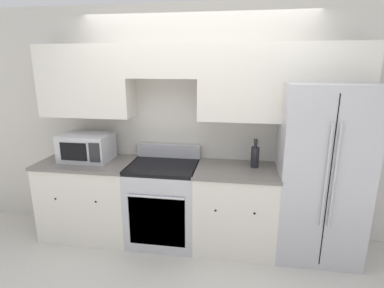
{
  "coord_description": "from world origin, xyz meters",
  "views": [
    {
      "loc": [
        0.47,
        -2.7,
        1.97
      ],
      "look_at": [
        -0.0,
        0.31,
        1.16
      ],
      "focal_mm": 28.0,
      "sensor_mm": 36.0,
      "label": 1
    }
  ],
  "objects_px": {
    "oven_range": "(164,203)",
    "microwave": "(87,147)",
    "bottle": "(255,156)",
    "refrigerator": "(319,172)"
  },
  "relations": [
    {
      "from": "oven_range",
      "to": "bottle",
      "type": "distance_m",
      "value": 1.14
    },
    {
      "from": "oven_range",
      "to": "refrigerator",
      "type": "distance_m",
      "value": 1.69
    },
    {
      "from": "oven_range",
      "to": "refrigerator",
      "type": "xyz_separation_m",
      "value": [
        1.63,
        0.04,
        0.44
      ]
    },
    {
      "from": "microwave",
      "to": "bottle",
      "type": "distance_m",
      "value": 1.88
    },
    {
      "from": "refrigerator",
      "to": "oven_range",
      "type": "bearing_deg",
      "value": -178.49
    },
    {
      "from": "bottle",
      "to": "microwave",
      "type": "bearing_deg",
      "value": -178.71
    },
    {
      "from": "oven_range",
      "to": "bottle",
      "type": "relative_size",
      "value": 3.5
    },
    {
      "from": "oven_range",
      "to": "bottle",
      "type": "bearing_deg",
      "value": 5.2
    },
    {
      "from": "oven_range",
      "to": "microwave",
      "type": "bearing_deg",
      "value": 176.99
    },
    {
      "from": "refrigerator",
      "to": "bottle",
      "type": "relative_size",
      "value": 5.92
    }
  ]
}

